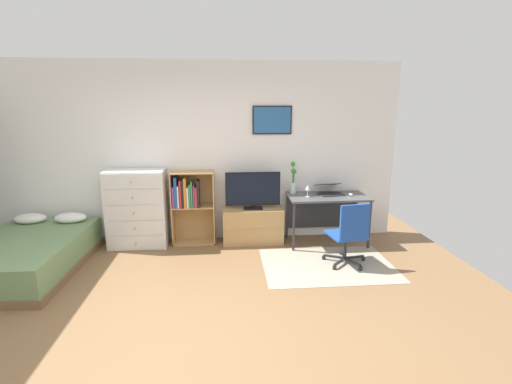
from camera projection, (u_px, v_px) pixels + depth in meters
ground_plane at (186, 326)px, 3.49m from camera, size 7.20×7.20×0.00m
wall_back_with_posters at (199, 153)px, 5.54m from camera, size 6.12×0.09×2.70m
area_rug at (327, 265)px, 4.83m from camera, size 1.70×1.20×0.01m
bed at (27, 254)px, 4.64m from camera, size 1.32×1.95×0.55m
dresser at (137, 209)px, 5.38m from camera, size 0.84×0.46×1.15m
bookshelf at (190, 201)px, 5.48m from camera, size 0.64×0.30×1.11m
tv_stand at (253, 225)px, 5.60m from camera, size 0.91×0.41×0.54m
television at (253, 191)px, 5.46m from camera, size 0.82×0.16×0.56m
desk at (326, 203)px, 5.58m from camera, size 1.18×0.64×0.74m
office_chair at (350, 233)px, 4.72m from camera, size 0.58×0.58×0.86m
laptop at (329, 190)px, 5.59m from camera, size 0.42×0.44×0.16m
computer_mouse at (351, 195)px, 5.48m from camera, size 0.06×0.10×0.03m
bamboo_vase at (293, 180)px, 5.59m from camera, size 0.09×0.11×0.49m
wine_glass at (308, 188)px, 5.37m from camera, size 0.07×0.07×0.18m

